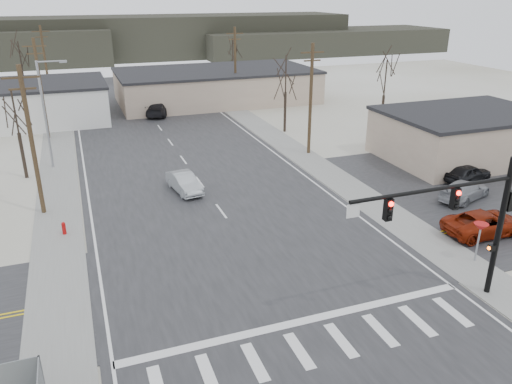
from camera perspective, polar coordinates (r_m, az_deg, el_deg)
ground at (r=27.84m, az=0.74°, el=-8.62°), size 140.00×140.00×0.00m
main_road at (r=40.86m, az=-6.78°, el=1.58°), size 18.00×110.00×0.05m
cross_road at (r=27.83m, az=0.74°, el=-8.59°), size 90.00×10.00×0.04m
parking_lot at (r=42.69m, az=23.54°, el=0.73°), size 18.00×20.00×0.03m
sidewalk_left at (r=44.70m, az=-21.67°, el=1.95°), size 3.00×90.00×0.06m
sidewalk_right at (r=48.61m, az=4.02°, el=5.04°), size 3.00×90.00×0.06m
traffic_signal_mast at (r=24.97m, az=23.39°, el=-2.30°), size 8.95×0.43×7.20m
fire_hydrant at (r=33.35m, az=-21.10°, el=-3.88°), size 0.24×0.24×0.87m
yield_sign at (r=30.11m, az=24.29°, el=-3.81°), size 0.80×0.80×2.35m
building_left_far at (r=63.91m, az=-26.81°, el=8.94°), size 22.30×12.30×4.50m
building_right_far at (r=69.95m, az=-4.57°, el=12.06°), size 26.30×14.30×4.30m
building_lot at (r=48.86m, az=22.68°, el=6.06°), size 14.30×10.30×4.30m
upole_left_b at (r=35.62m, az=-24.28°, el=5.48°), size 2.20×0.30×10.00m
upole_left_c at (r=55.16m, az=-23.37°, el=10.91°), size 2.20×0.30×10.00m
upole_left_d at (r=74.95m, az=-22.93°, el=13.49°), size 2.20×0.30×10.00m
upole_right_a at (r=45.96m, az=6.27°, el=10.65°), size 2.20×0.30×10.00m
upole_right_b at (r=66.12m, az=-2.38°, el=14.22°), size 2.20×0.30×10.00m
streetlight_main at (r=45.33m, az=-22.82°, el=8.74°), size 2.40×0.25×9.00m
tree_left_near at (r=43.51m, az=-25.80°, el=7.97°), size 3.30×3.30×7.35m
tree_right_mid at (r=53.40m, az=3.43°, el=13.09°), size 3.74×3.74×8.33m
tree_left_far at (r=69.02m, az=-25.28°, el=13.43°), size 3.96×3.96×8.82m
tree_right_far at (r=78.48m, az=-2.67°, el=15.71°), size 3.52×3.52×7.84m
tree_lot at (r=54.57m, az=14.56°, el=12.27°), size 3.52×3.52×7.84m
hill_center at (r=121.07m, az=-9.31°, el=17.17°), size 80.00×18.00×9.00m
hill_right at (r=127.23m, az=7.64°, el=16.69°), size 60.00×18.00×5.50m
sedan_crossing at (r=38.00m, az=-8.21°, el=1.08°), size 2.15×4.47×1.41m
car_far_a at (r=62.68m, az=-11.01°, el=9.37°), size 4.41×6.23×1.68m
car_far_b at (r=87.24m, az=-17.53°, el=12.12°), size 1.78×3.76×1.24m
car_parked_red at (r=34.15m, az=24.70°, el=-3.25°), size 5.41×2.61×1.48m
car_parked_dark_a at (r=42.95m, az=23.10°, el=1.97°), size 4.48×2.55×1.44m
car_parked_silver at (r=39.25m, az=22.73°, el=0.18°), size 5.16×3.47×1.39m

